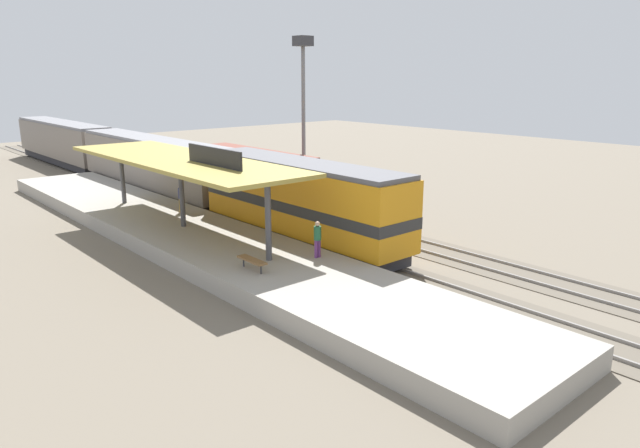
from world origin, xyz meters
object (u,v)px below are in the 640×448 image
(person_waiting, at_px, (181,197))
(person_walking, at_px, (318,237))
(platform_bench, at_px, (252,260))
(locomotive, at_px, (300,201))
(passenger_carriage_front, at_px, (152,165))
(freight_car, at_px, (254,174))
(light_mast, at_px, (303,84))
(passenger_carriage_rear, at_px, (63,142))

(person_waiting, xyz_separation_m, person_walking, (0.31, -12.34, 0.00))
(platform_bench, xyz_separation_m, locomotive, (6.00, 4.06, 1.07))
(locomotive, bearing_deg, passenger_carriage_front, 90.00)
(person_walking, bearing_deg, freight_car, 64.91)
(freight_car, xyz_separation_m, light_mast, (3.20, -1.91, 6.43))
(platform_bench, relative_size, passenger_carriage_front, 0.08)
(passenger_carriage_rear, xyz_separation_m, person_walking, (-2.70, -43.34, -0.46))
(passenger_carriage_rear, bearing_deg, platform_bench, -97.97)
(passenger_carriage_rear, height_order, person_waiting, passenger_carriage_rear)
(platform_bench, bearing_deg, light_mast, 43.71)
(passenger_carriage_front, height_order, passenger_carriage_rear, same)
(platform_bench, relative_size, passenger_carriage_rear, 0.08)
(locomotive, height_order, person_waiting, locomotive)
(freight_car, xyz_separation_m, person_walking, (-7.30, -15.59, -0.12))
(person_waiting, distance_m, person_walking, 12.35)
(person_waiting, bearing_deg, light_mast, 7.03)
(light_mast, relative_size, person_walking, 6.84)
(freight_car, height_order, person_waiting, freight_car)
(platform_bench, xyz_separation_m, freight_car, (10.60, 15.10, 0.63))
(person_walking, bearing_deg, platform_bench, 171.68)
(passenger_carriage_rear, bearing_deg, light_mast, -75.27)
(passenger_carriage_rear, height_order, person_walking, passenger_carriage_rear)
(platform_bench, xyz_separation_m, passenger_carriage_front, (6.00, 22.06, 0.97))
(passenger_carriage_front, bearing_deg, light_mast, -48.65)
(platform_bench, relative_size, freight_car, 0.14)
(platform_bench, distance_m, light_mast, 20.35)
(freight_car, height_order, light_mast, light_mast)
(passenger_carriage_rear, xyz_separation_m, freight_car, (4.60, -27.75, -0.34))
(platform_bench, bearing_deg, passenger_carriage_front, 74.78)
(platform_bench, height_order, passenger_carriage_front, passenger_carriage_front)
(locomotive, distance_m, freight_car, 11.98)
(person_waiting, bearing_deg, passenger_carriage_front, 73.56)
(passenger_carriage_front, height_order, person_walking, passenger_carriage_front)
(person_waiting, bearing_deg, freight_car, 23.09)
(passenger_carriage_front, xyz_separation_m, person_walking, (-2.70, -22.54, -0.46))
(locomotive, height_order, person_walking, locomotive)
(locomotive, xyz_separation_m, person_walking, (-2.70, -4.54, -0.56))
(platform_bench, relative_size, person_waiting, 0.99)
(person_waiting, bearing_deg, locomotive, -68.92)
(passenger_carriage_rear, distance_m, freight_car, 28.13)
(freight_car, relative_size, light_mast, 1.03)
(freight_car, height_order, person_walking, freight_car)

